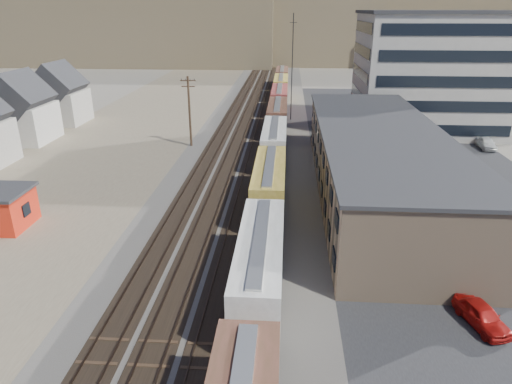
# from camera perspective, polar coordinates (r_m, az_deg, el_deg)

# --- Properties ---
(ground) EXTENTS (300.00, 300.00, 0.00)m
(ground) POSITION_cam_1_polar(r_m,az_deg,el_deg) (28.98, -8.10, -18.41)
(ground) COLOR #6B6356
(ground) RESTS_ON ground
(ballast_bed) EXTENTS (18.00, 200.00, 0.06)m
(ballast_bed) POSITION_cam_1_polar(r_m,az_deg,el_deg) (74.09, -0.33, 7.39)
(ballast_bed) COLOR #4C4742
(ballast_bed) RESTS_ON ground
(dirt_yard) EXTENTS (24.00, 180.00, 0.03)m
(dirt_yard) POSITION_cam_1_polar(r_m,az_deg,el_deg) (69.10, -17.82, 5.23)
(dirt_yard) COLOR #6C5D4A
(dirt_yard) RESTS_ON ground
(asphalt_lot) EXTENTS (26.00, 120.00, 0.04)m
(asphalt_lot) POSITION_cam_1_polar(r_m,az_deg,el_deg) (61.78, 19.40, 3.11)
(asphalt_lot) COLOR #232326
(asphalt_lot) RESTS_ON ground
(rail_tracks) EXTENTS (11.40, 200.00, 0.24)m
(rail_tracks) POSITION_cam_1_polar(r_m,az_deg,el_deg) (74.11, -0.75, 7.46)
(rail_tracks) COLOR black
(rail_tracks) RESTS_ON ground
(freight_train) EXTENTS (3.00, 119.74, 4.46)m
(freight_train) POSITION_cam_1_polar(r_m,az_deg,el_deg) (66.62, 2.52, 8.15)
(freight_train) COLOR black
(freight_train) RESTS_ON ground
(warehouse) EXTENTS (12.40, 40.40, 7.25)m
(warehouse) POSITION_cam_1_polar(r_m,az_deg,el_deg) (49.81, 14.92, 3.65)
(warehouse) COLOR tan
(warehouse) RESTS_ON ground
(office_tower) EXTENTS (22.60, 18.60, 18.45)m
(office_tower) POSITION_cam_1_polar(r_m,az_deg,el_deg) (80.28, 20.91, 13.85)
(office_tower) COLOR #9E998E
(office_tower) RESTS_ON ground
(utility_pole_north) EXTENTS (2.20, 0.32, 10.00)m
(utility_pole_north) POSITION_cam_1_polar(r_m,az_deg,el_deg) (66.37, -8.32, 10.11)
(utility_pole_north) COLOR #382619
(utility_pole_north) RESTS_ON ground
(radio_mast) EXTENTS (1.20, 0.16, 18.00)m
(radio_mast) POSITION_cam_1_polar(r_m,az_deg,el_deg) (82.07, 4.53, 15.21)
(radio_mast) COLOR black
(radio_mast) RESTS_ON ground
(hills_north) EXTENTS (265.00, 80.00, 32.00)m
(hills_north) POSITION_cam_1_polar(r_m,az_deg,el_deg) (189.56, 2.55, 20.56)
(hills_north) COLOR brown
(hills_north) RESTS_ON ground
(maintenance_shed) EXTENTS (3.84, 4.96, 3.63)m
(maintenance_shed) POSITION_cam_1_polar(r_m,az_deg,el_deg) (47.03, -28.61, -1.81)
(maintenance_shed) COLOR red
(maintenance_shed) RESTS_ON ground
(parked_car_red) EXTENTS (2.84, 4.58, 1.46)m
(parked_car_red) POSITION_cam_1_polar(r_m,az_deg,el_deg) (32.94, 26.39, -13.67)
(parked_car_red) COLOR #AD130F
(parked_car_red) RESTS_ON ground
(parked_car_silver) EXTENTS (5.30, 3.14, 1.44)m
(parked_car_silver) POSITION_cam_1_polar(r_m,az_deg,el_deg) (39.95, 28.81, -7.72)
(parked_car_silver) COLOR #A3A5AA
(parked_car_silver) RESTS_ON ground
(parked_car_blue) EXTENTS (5.68, 6.51, 1.67)m
(parked_car_blue) POSITION_cam_1_polar(r_m,az_deg,el_deg) (70.94, 20.00, 6.06)
(parked_car_blue) COLOR navy
(parked_car_blue) RESTS_ON ground
(parked_car_far) EXTENTS (2.13, 4.79, 1.60)m
(parked_car_far) POSITION_cam_1_polar(r_m,az_deg,el_deg) (73.24, 26.85, 5.45)
(parked_car_far) COLOR silver
(parked_car_far) RESTS_ON ground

